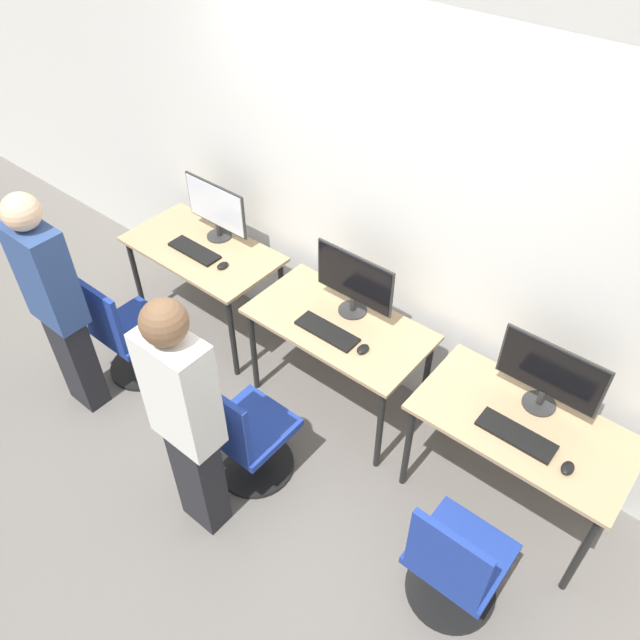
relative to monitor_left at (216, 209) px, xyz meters
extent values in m
plane|color=slate|center=(1.23, -0.48, -0.97)|extent=(20.00, 20.00, 0.00)
cube|color=silver|center=(1.23, 0.25, 0.43)|extent=(12.00, 0.05, 2.80)
cube|color=tan|center=(0.00, -0.18, -0.25)|extent=(1.13, 0.61, 0.02)
cylinder|color=black|center=(-0.52, -0.43, -0.62)|extent=(0.04, 0.04, 0.71)
cylinder|color=black|center=(0.52, -0.43, -0.62)|extent=(0.04, 0.04, 0.71)
cylinder|color=black|center=(-0.52, 0.08, -0.62)|extent=(0.04, 0.04, 0.71)
cylinder|color=black|center=(0.52, 0.08, -0.62)|extent=(0.04, 0.04, 0.71)
cylinder|color=#2D2D2D|center=(0.00, 0.00, -0.23)|extent=(0.18, 0.18, 0.01)
cylinder|color=#2D2D2D|center=(0.00, 0.00, -0.18)|extent=(0.04, 0.04, 0.09)
cube|color=#2D2D2D|center=(0.00, 0.00, 0.03)|extent=(0.55, 0.01, 0.33)
cube|color=silver|center=(0.00, -0.01, 0.03)|extent=(0.53, 0.01, 0.31)
cube|color=black|center=(0.00, -0.24, -0.22)|extent=(0.41, 0.14, 0.02)
ellipsoid|color=black|center=(0.28, -0.24, -0.22)|extent=(0.06, 0.09, 0.03)
cylinder|color=black|center=(-0.05, -0.82, -0.96)|extent=(0.48, 0.48, 0.03)
cylinder|color=black|center=(-0.05, -0.82, -0.77)|extent=(0.04, 0.04, 0.34)
cube|color=navy|center=(-0.05, -0.82, -0.57)|extent=(0.44, 0.44, 0.05)
cube|color=navy|center=(-0.05, -1.02, -0.33)|extent=(0.40, 0.04, 0.44)
cube|color=#232328|center=(-0.11, -1.24, -0.59)|extent=(0.25, 0.16, 0.75)
cube|color=navy|center=(-0.11, -1.24, 0.11)|extent=(0.36, 0.20, 0.65)
sphere|color=beige|center=(-0.11, -1.24, 0.54)|extent=(0.21, 0.21, 0.21)
cube|color=tan|center=(1.23, -0.18, -0.25)|extent=(1.13, 0.61, 0.02)
cylinder|color=black|center=(0.71, -0.43, -0.62)|extent=(0.04, 0.04, 0.71)
cylinder|color=black|center=(1.75, -0.43, -0.62)|extent=(0.04, 0.04, 0.71)
cylinder|color=black|center=(0.71, 0.08, -0.62)|extent=(0.04, 0.04, 0.71)
cylinder|color=black|center=(1.75, 0.08, -0.62)|extent=(0.04, 0.04, 0.71)
cylinder|color=#2D2D2D|center=(1.23, -0.04, -0.23)|extent=(0.18, 0.18, 0.01)
cylinder|color=#2D2D2D|center=(1.23, -0.04, -0.18)|extent=(0.04, 0.04, 0.09)
cube|color=#2D2D2D|center=(1.23, -0.03, 0.03)|extent=(0.55, 0.01, 0.33)
cube|color=black|center=(1.23, -0.04, 0.03)|extent=(0.53, 0.01, 0.31)
cube|color=black|center=(1.23, -0.29, -0.22)|extent=(0.41, 0.14, 0.02)
ellipsoid|color=black|center=(1.49, -0.28, -0.22)|extent=(0.06, 0.09, 0.03)
cylinder|color=black|center=(1.17, -0.92, -0.96)|extent=(0.48, 0.48, 0.03)
cylinder|color=black|center=(1.17, -0.92, -0.77)|extent=(0.04, 0.04, 0.34)
cube|color=navy|center=(1.17, -0.92, -0.57)|extent=(0.44, 0.44, 0.05)
cube|color=navy|center=(1.17, -1.12, -0.33)|extent=(0.40, 0.04, 0.44)
cube|color=#232328|center=(1.18, -1.34, -0.59)|extent=(0.25, 0.16, 0.77)
cube|color=white|center=(1.18, -1.34, 0.13)|extent=(0.36, 0.20, 0.67)
sphere|color=brown|center=(1.18, -1.34, 0.57)|extent=(0.22, 0.22, 0.22)
cube|color=tan|center=(2.46, -0.18, -0.25)|extent=(1.13, 0.61, 0.02)
cylinder|color=black|center=(1.94, -0.43, -0.62)|extent=(0.04, 0.04, 0.71)
cylinder|color=black|center=(2.98, -0.43, -0.62)|extent=(0.04, 0.04, 0.71)
cylinder|color=black|center=(1.94, 0.08, -0.62)|extent=(0.04, 0.04, 0.71)
cylinder|color=black|center=(2.98, 0.08, -0.62)|extent=(0.04, 0.04, 0.71)
cylinder|color=#2D2D2D|center=(2.46, -0.01, -0.23)|extent=(0.18, 0.18, 0.01)
cylinder|color=#2D2D2D|center=(2.46, -0.01, -0.18)|extent=(0.04, 0.04, 0.09)
cube|color=#2D2D2D|center=(2.46, 0.00, 0.03)|extent=(0.55, 0.01, 0.33)
cube|color=black|center=(2.46, -0.01, 0.03)|extent=(0.53, 0.01, 0.31)
cube|color=black|center=(2.46, -0.28, -0.22)|extent=(0.41, 0.14, 0.02)
ellipsoid|color=black|center=(2.75, -0.31, -0.22)|extent=(0.06, 0.09, 0.03)
cylinder|color=black|center=(2.52, -0.83, -0.96)|extent=(0.48, 0.48, 0.03)
cylinder|color=black|center=(2.52, -0.83, -0.77)|extent=(0.04, 0.04, 0.34)
cube|color=navy|center=(2.52, -0.83, -0.57)|extent=(0.44, 0.44, 0.05)
cube|color=navy|center=(2.52, -1.03, -0.33)|extent=(0.40, 0.04, 0.44)
camera|label=1|loc=(2.92, -2.42, 2.36)|focal=35.00mm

